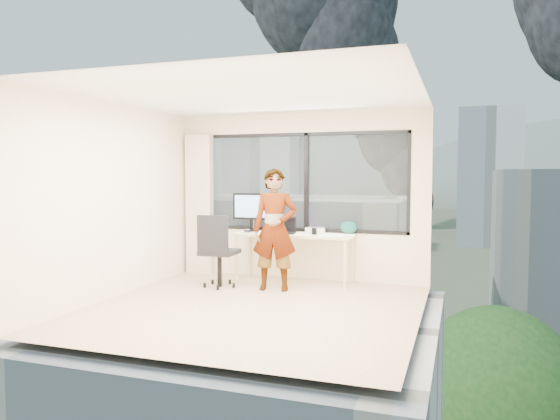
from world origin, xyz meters
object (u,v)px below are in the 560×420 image
at_px(laptop, 284,226).
at_px(handbag, 349,227).
at_px(chair, 219,250).
at_px(monitor, 252,212).
at_px(game_console, 315,230).
at_px(person, 275,229).
at_px(desk, 294,258).

bearing_deg(laptop, handbag, 8.83).
relative_size(chair, monitor, 1.78).
height_order(game_console, handbag, handbag).
height_order(chair, person, person).
bearing_deg(game_console, chair, -159.14).
bearing_deg(handbag, chair, -141.69).
relative_size(desk, monitor, 2.94).
bearing_deg(person, laptop, 85.46).
height_order(desk, person, person).
xyz_separation_m(person, monitor, (-0.65, 0.73, 0.19)).
distance_m(person, laptop, 0.56).
xyz_separation_m(laptop, handbag, (0.95, 0.28, -0.01)).
relative_size(chair, game_console, 3.61).
relative_size(desk, handbag, 7.09).
distance_m(desk, laptop, 0.51).
distance_m(desk, monitor, 1.02).
distance_m(person, game_console, 0.94).
height_order(monitor, game_console, monitor).
relative_size(monitor, game_console, 2.02).
height_order(person, game_console, person).
height_order(laptop, handbag, laptop).
distance_m(chair, person, 0.90).
xyz_separation_m(chair, monitor, (0.19, 0.80, 0.51)).
bearing_deg(monitor, desk, -10.59).
bearing_deg(monitor, game_console, 6.42).
relative_size(laptop, handbag, 1.43).
bearing_deg(laptop, chair, -148.87).
relative_size(monitor, laptop, 1.69).
distance_m(chair, handbag, 1.98).
bearing_deg(game_console, laptop, -159.73).
xyz_separation_m(chair, handbag, (1.73, 0.91, 0.30)).
bearing_deg(monitor, handbag, 2.26).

